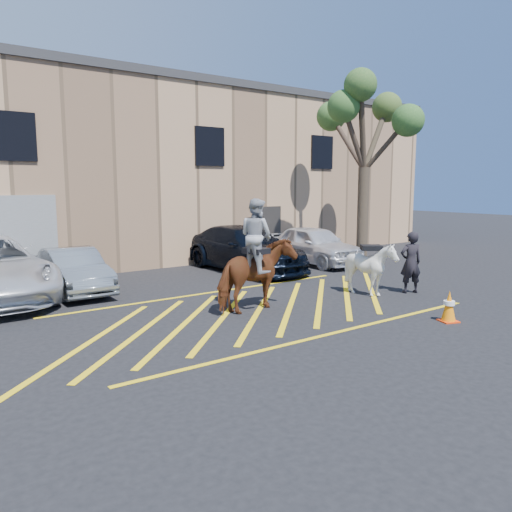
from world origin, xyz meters
TOP-DOWN VIEW (x-y plane):
  - ground at (0.00, 0.00)m, footprint 90.00×90.00m
  - car_silver_sedan at (-3.09, 4.62)m, footprint 1.44×3.93m
  - car_blue_suv at (3.12, 4.77)m, footprint 2.40×5.62m
  - car_white_suv at (6.23, 4.41)m, footprint 1.98×4.53m
  - handler at (4.78, -1.24)m, footprint 0.77×0.66m
  - warehouse at (-0.01, 11.99)m, footprint 32.42×10.20m
  - hatching_zone at (-0.00, -0.30)m, footprint 12.60×5.12m
  - mounted_bay at (-0.06, -0.28)m, footprint 2.24×1.28m
  - saddled_white at (3.58, -0.78)m, footprint 1.83×1.86m
  - traffic_cone at (2.92, -3.70)m, footprint 0.49×0.49m
  - tree at (7.80, 3.34)m, footprint 3.99×4.37m

SIDE VIEW (x-z plane):
  - ground at x=0.00m, z-range 0.00..0.00m
  - hatching_zone at x=0.00m, z-range 0.00..0.01m
  - traffic_cone at x=2.92m, z-range 0.00..0.73m
  - car_silver_sedan at x=-3.09m, z-range 0.00..1.29m
  - car_white_suv at x=6.23m, z-range 0.00..1.52m
  - saddled_white at x=3.58m, z-range 0.01..1.55m
  - car_blue_suv at x=3.12m, z-range 0.00..1.62m
  - handler at x=4.78m, z-range 0.00..1.80m
  - mounted_bay at x=-0.06m, z-range -0.27..2.53m
  - warehouse at x=-0.01m, z-range 0.00..7.30m
  - tree at x=7.80m, z-range 2.04..9.35m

